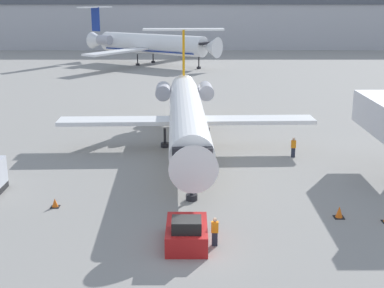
# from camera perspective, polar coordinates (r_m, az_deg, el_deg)

# --- Properties ---
(ground_plane) EXTENTS (600.00, 600.00, 0.00)m
(ground_plane) POSITION_cam_1_polar(r_m,az_deg,el_deg) (30.15, 0.05, -11.21)
(ground_plane) COLOR gray
(terminal_building) EXTENTS (180.00, 16.80, 12.63)m
(terminal_building) POSITION_cam_1_polar(r_m,az_deg,el_deg) (147.10, -0.12, 12.73)
(terminal_building) COLOR #B2B2B7
(terminal_building) RESTS_ON ground
(airplane_main) EXTENTS (23.23, 31.16, 10.03)m
(airplane_main) POSITION_cam_1_polar(r_m,az_deg,el_deg) (48.02, -0.71, 3.29)
(airplane_main) COLOR white
(airplane_main) RESTS_ON ground
(pushback_tug) EXTENTS (2.32, 3.82, 1.86)m
(pushback_tug) POSITION_cam_1_polar(r_m,az_deg,el_deg) (30.49, -0.71, -9.44)
(pushback_tug) COLOR #B21919
(pushback_tug) RESTS_ON ground
(worker_near_tug) EXTENTS (0.40, 0.24, 1.68)m
(worker_near_tug) POSITION_cam_1_polar(r_m,az_deg,el_deg) (30.27, 2.30, -9.27)
(worker_near_tug) COLOR #232838
(worker_near_tug) RESTS_ON ground
(worker_by_wing) EXTENTS (0.40, 0.24, 1.74)m
(worker_by_wing) POSITION_cam_1_polar(r_m,az_deg,el_deg) (47.14, 10.61, -0.31)
(worker_by_wing) COLOR #232838
(worker_by_wing) RESTS_ON ground
(traffic_cone_left) EXTENTS (0.58, 0.58, 0.61)m
(traffic_cone_left) POSITION_cam_1_polar(r_m,az_deg,el_deg) (36.82, -14.56, -6.12)
(traffic_cone_left) COLOR black
(traffic_cone_left) RESTS_ON ground
(traffic_cone_right) EXTENTS (0.65, 0.65, 0.76)m
(traffic_cone_right) POSITION_cam_1_polar(r_m,az_deg,el_deg) (35.27, 15.29, -7.02)
(traffic_cone_right) COLOR black
(traffic_cone_right) RESTS_ON ground
(airplane_parked_far_left) EXTENTS (29.80, 30.22, 11.28)m
(airplane_parked_far_left) POSITION_cam_1_polar(r_m,az_deg,el_deg) (110.26, -4.78, 10.62)
(airplane_parked_far_left) COLOR white
(airplane_parked_far_left) RESTS_ON ground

